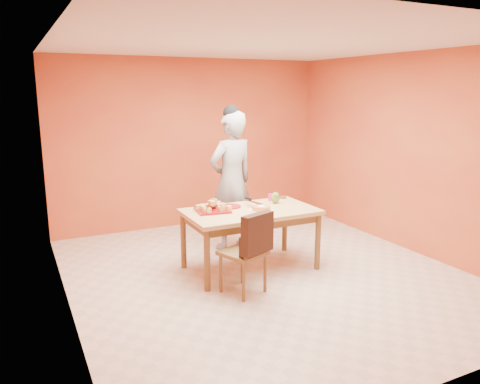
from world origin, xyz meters
name	(u,v)px	position (x,y,z in m)	size (l,w,h in m)	color
floor	(265,274)	(0.00, 0.00, 0.00)	(5.00, 5.00, 0.00)	silver
ceiling	(268,43)	(0.00, 0.00, 2.70)	(5.00, 5.00, 0.00)	silver
wall_back	(191,143)	(0.00, 2.50, 1.35)	(4.50, 4.50, 0.00)	#C6632D
wall_left	(61,181)	(-2.25, 0.00, 1.35)	(5.00, 5.00, 0.00)	#C6632D
wall_right	(410,153)	(2.25, 0.00, 1.35)	(5.00, 5.00, 0.00)	#C6632D
dining_table	(250,217)	(-0.08, 0.25, 0.67)	(1.60, 0.90, 0.76)	tan
dining_chair	(244,251)	(-0.48, -0.36, 0.49)	(0.56, 0.62, 0.94)	brown
pastry_pile	(212,205)	(-0.52, 0.40, 0.84)	(0.35, 0.35, 0.11)	#E9AD63
person	(232,181)	(0.05, 1.07, 0.96)	(0.70, 0.46, 1.93)	gray
pastry_platter	(212,210)	(-0.52, 0.40, 0.77)	(0.39, 0.39, 0.02)	maroon
red_dinner_plate	(230,206)	(-0.24, 0.48, 0.77)	(0.26, 0.26, 0.02)	maroon
white_cake_plate	(261,211)	(0.01, 0.13, 0.77)	(0.29, 0.29, 0.01)	white
sponge_cake	(261,208)	(0.01, 0.13, 0.80)	(0.22, 0.22, 0.05)	orange
cake_server	(255,202)	(0.02, 0.31, 0.83)	(0.05, 0.27, 0.01)	silver
egg_ornament	(275,198)	(0.36, 0.40, 0.83)	(0.12, 0.09, 0.15)	olive
magenta_glass	(270,197)	(0.38, 0.56, 0.81)	(0.06, 0.06, 0.09)	#C31D6B
checker_tin	(283,197)	(0.60, 0.60, 0.77)	(0.09, 0.09, 0.03)	#3C1E10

